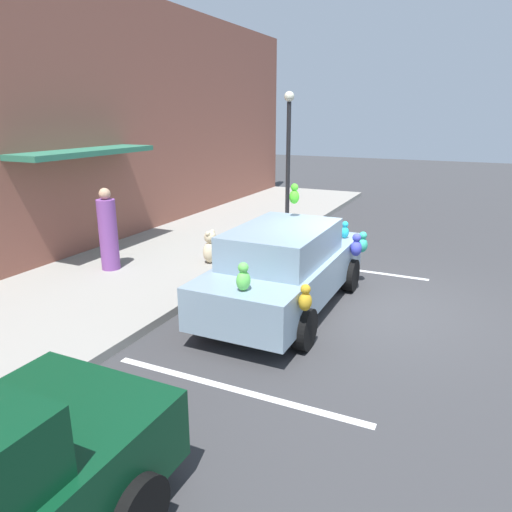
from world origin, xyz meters
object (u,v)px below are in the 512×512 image
plush_covered_car (286,266)px  pedestrian_near_shopfront (108,232)px  street_lamp_post (288,146)px  teddy_bear_on_sidewalk (211,248)px

plush_covered_car → pedestrian_near_shopfront: bearing=88.6°
street_lamp_post → pedestrian_near_shopfront: size_ratio=2.17×
plush_covered_car → street_lamp_post: bearing=21.4°
plush_covered_car → teddy_bear_on_sidewalk: (1.41, 2.37, -0.30)m
teddy_bear_on_sidewalk → street_lamp_post: 4.46m
teddy_bear_on_sidewalk → street_lamp_post: (3.98, -0.26, 2.00)m
teddy_bear_on_sidewalk → pedestrian_near_shopfront: 2.22m
teddy_bear_on_sidewalk → pedestrian_near_shopfront: bearing=127.0°
pedestrian_near_shopfront → teddy_bear_on_sidewalk: bearing=-53.0°
plush_covered_car → street_lamp_post: street_lamp_post is taller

